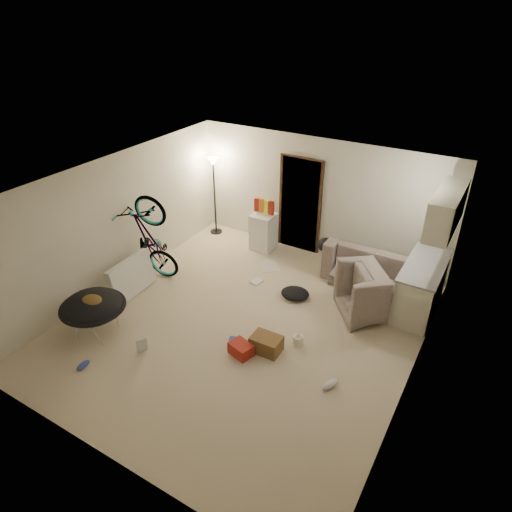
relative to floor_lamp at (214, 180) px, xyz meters
The scene contains 37 objects.
floor 3.81m from the floor_lamp, 47.83° to the right, with size 5.50×6.00×0.02m, color beige.
ceiling 3.77m from the floor_lamp, 47.83° to the right, with size 5.50×6.00×0.02m, color white.
wall_back 2.43m from the floor_lamp, ahead, with size 5.50×0.02×2.50m, color silver.
wall_front 6.15m from the floor_lamp, 67.02° to the right, with size 5.50×0.02×2.50m, color silver.
wall_left 2.67m from the floor_lamp, 97.74° to the right, with size 0.02×6.00×2.50m, color silver.
wall_right 5.80m from the floor_lamp, 27.18° to the right, with size 0.02×6.00×2.50m, color silver.
doorway 2.05m from the floor_lamp, ahead, with size 0.85×0.10×2.04m, color black.
door_trim 2.04m from the floor_lamp, ahead, with size 0.97×0.04×2.10m, color #382113.
floor_lamp is the anchor object (origin of this frame).
kitchen_counter 4.95m from the floor_lamp, ahead, with size 0.60×1.50×0.88m, color beige.
counter_top 4.89m from the floor_lamp, ahead, with size 0.64×1.54×0.04m, color gray.
kitchen_uppers 5.04m from the floor_lamp, ahead, with size 0.38×1.40×0.65m, color beige.
sofa 4.03m from the floor_lamp, ahead, with size 1.93×0.75×0.56m, color #363D35.
armchair 4.50m from the floor_lamp, 14.86° to the right, with size 1.02×0.89×0.66m, color #363D35.
bicycle 2.41m from the floor_lamp, 87.48° to the right, with size 0.65×1.87×0.98m, color black.
book_asset 4.49m from the floor_lamp, 71.90° to the right, with size 0.17×0.24×0.02m, color #A32318.
mini_fridge 1.62m from the floor_lamp, ahead, with size 0.48×0.48×0.81m, color white.
snack_box_0 1.21m from the floor_lamp, ahead, with size 0.10×0.07×0.30m, color #A32318.
snack_box_1 1.33m from the floor_lamp, ahead, with size 0.10×0.07×0.30m, color #C26718.
snack_box_2 1.45m from the floor_lamp, ahead, with size 0.10×0.07×0.30m, color yellow.
snack_box_3 1.56m from the floor_lamp, ahead, with size 0.10×0.07×0.30m, color #A32318.
saucer_chair 4.17m from the floor_lamp, 83.83° to the right, with size 1.05×1.05×0.75m.
hoodie 4.16m from the floor_lamp, 83.18° to the right, with size 0.48×0.40×0.22m, color brown.
sofa_drape 3.04m from the floor_lamp, ahead, with size 0.56×0.46×0.28m, color black.
tv_box 3.02m from the floor_lamp, 88.00° to the right, with size 0.13×1.04×0.69m, color silver.
drink_case_a 4.44m from the floor_lamp, 44.53° to the right, with size 0.47×0.33×0.27m, color brown.
drink_case_b 4.45m from the floor_lamp, 49.94° to the right, with size 0.35×0.26×0.20m, color #A32318.
juicer 4.48m from the floor_lamp, 37.45° to the right, with size 0.17×0.17×0.24m.
newspaper 2.36m from the floor_lamp, 21.38° to the right, with size 0.38×0.49×0.01m, color beige.
book_blue 4.21m from the floor_lamp, 50.93° to the right, with size 0.20×0.27×0.03m, color #2C3E9F.
book_white 2.69m from the floor_lamp, 35.64° to the right, with size 0.18×0.24×0.02m, color silver.
shoe_0 3.34m from the floor_lamp, ahead, with size 0.29×0.12×0.11m, color #2C3E9F.
shoe_1 3.47m from the floor_lamp, 26.65° to the right, with size 0.24×0.10×0.09m, color slate.
shoe_2 4.98m from the floor_lamp, 79.69° to the right, with size 0.24×0.10×0.09m, color #2C3E9F.
shoe_4 5.45m from the floor_lamp, 37.32° to the right, with size 0.29×0.12×0.11m, color white.
clothes_lump_a 3.38m from the floor_lamp, 27.55° to the right, with size 0.52×0.45×0.17m, color black.
clothes_lump_b 3.71m from the floor_lamp, ahead, with size 0.42×0.36×0.13m, color black.
Camera 1 is at (3.31, -5.18, 4.90)m, focal length 32.00 mm.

